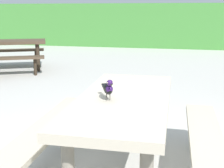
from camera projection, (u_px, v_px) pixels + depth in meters
The scene contains 4 objects.
hedge_wall at pixel (169, 25), 12.53m from camera, with size 28.00×2.06×1.71m, color #428438.
picnic_table_foreground at pixel (124, 117), 2.66m from camera, with size 1.70×1.81×0.74m.
bird_grackle at pixel (108, 88), 2.47m from camera, with size 0.16×0.27×0.18m.
picnic_table_mid_left at pixel (8, 48), 7.41m from camera, with size 2.26×2.25×0.74m.
Camera 1 is at (0.45, -2.41, 1.46)m, focal length 49.00 mm.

